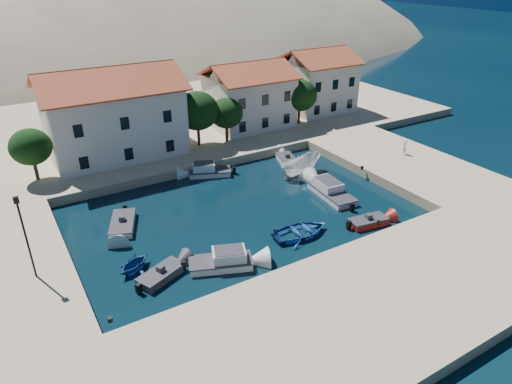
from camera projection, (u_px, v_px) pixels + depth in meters
ground at (307, 269)px, 34.16m from camera, size 400.00×400.00×0.00m
quay_south at (363, 310)px, 29.35m from camera, size 52.00×12.00×1.00m
quay_east at (400, 163)px, 51.04m from camera, size 11.00×20.00×1.00m
quay_west at (11, 274)px, 32.81m from camera, size 8.00×20.00×1.00m
quay_north at (155, 122)px, 63.91m from camera, size 80.00×36.00×1.00m
hills at (126, 113)px, 148.72m from camera, size 254.00×176.00×99.00m
building_left at (112, 111)px, 50.12m from camera, size 14.70×9.45×9.70m
building_mid at (249, 94)px, 59.51m from camera, size 10.50×8.40×8.30m
building_right at (317, 79)px, 65.70m from camera, size 9.45×8.40×8.80m
trees at (209, 112)px, 53.52m from camera, size 37.30×5.30×6.45m
lamppost at (24, 230)px, 30.06m from camera, size 0.35×0.25×6.22m
bollards at (306, 223)px, 37.89m from camera, size 29.36×9.56×0.30m
motorboat_grey_sw at (161, 275)px, 33.06m from camera, size 3.97×2.92×1.25m
cabin_cruiser_south at (221, 261)px, 34.20m from camera, size 5.17×3.62×1.60m
rowboat_south at (300, 235)px, 38.39m from camera, size 5.19×3.84×1.04m
motorboat_red_se at (368, 222)px, 39.80m from camera, size 3.62×2.01×1.25m
cabin_cruiser_east at (332, 192)px, 44.55m from camera, size 2.87×5.88×1.60m
boat_east at (300, 174)px, 49.48m from camera, size 5.80×2.98×2.14m
motorboat_white_ne at (287, 160)px, 52.28m from camera, size 2.76×4.06×1.25m
rowboat_west at (135, 270)px, 34.05m from camera, size 3.68×3.54×1.50m
motorboat_white_west at (123, 224)px, 39.48m from camera, size 3.41×4.77×1.25m
cabin_cruiser_north at (210, 171)px, 49.03m from camera, size 4.86×3.48×1.60m
pedestrian at (404, 147)px, 51.60m from camera, size 0.68×0.53×1.64m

